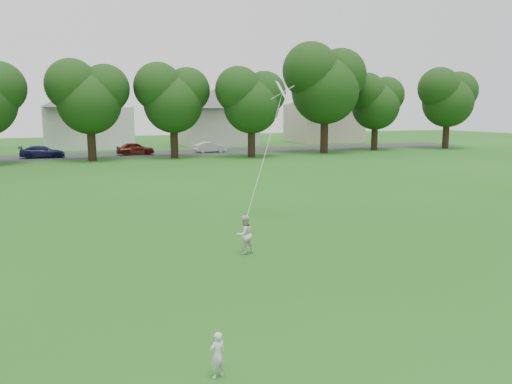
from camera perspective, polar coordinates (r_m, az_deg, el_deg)
name	(u,v)px	position (r m, az deg, el deg)	size (l,w,h in m)	color
ground	(261,301)	(12.22, 0.62, -12.35)	(160.00, 160.00, 0.00)	#195012
street	(97,155)	(52.81, -17.73, 4.02)	(90.00, 7.00, 0.01)	#2D2D30
toddler	(217,355)	(8.93, -4.42, -18.07)	(0.30, 0.20, 0.82)	silver
older_boy	(244,234)	(15.84, -1.34, -4.88)	(0.61, 0.47, 1.25)	silver
kite	(266,151)	(18.04, 1.14, 4.73)	(2.19, 2.72, 6.96)	white
tree_row	(132,87)	(46.76, -13.96, 11.58)	(81.81, 8.93, 11.71)	black
house_row	(83,105)	(62.56, -19.17, 9.34)	(77.57, 14.17, 10.45)	silver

